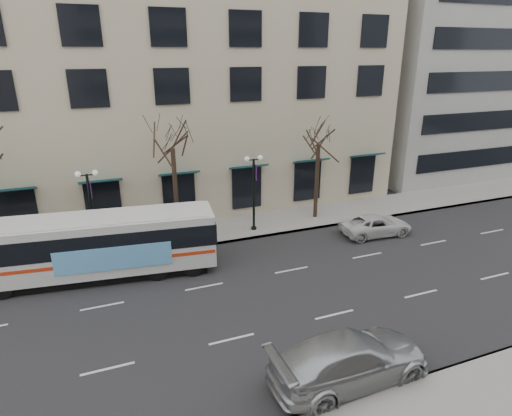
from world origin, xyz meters
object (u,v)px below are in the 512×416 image
lamp_post_right (254,190)px  city_bus (96,245)px  lamp_post_left (92,209)px  silver_car (350,359)px  white_pickup (376,225)px  tree_far_mid (172,133)px  tree_far_right (319,130)px

lamp_post_right → city_bus: lamp_post_right is taller
lamp_post_left → silver_car: bearing=-59.7°
lamp_post_right → silver_car: bearing=-96.7°
silver_car → white_pickup: bearing=-41.3°
tree_far_mid → lamp_post_right: bearing=-6.8°
silver_car → tree_far_mid: bearing=11.0°
tree_far_mid → white_pickup: tree_far_mid is taller
tree_far_mid → tree_far_right: 10.01m
lamp_post_right → lamp_post_left: bearing=180.0°
tree_far_right → lamp_post_right: 6.11m
lamp_post_right → white_pickup: 8.42m
tree_far_right → city_bus: (-14.96, -3.37, -4.55)m
tree_far_right → city_bus: 16.00m
tree_far_right → city_bus: tree_far_right is taller
tree_far_mid → lamp_post_right: tree_far_mid is taller
city_bus → silver_car: (8.30, -11.51, -0.97)m
tree_far_mid → lamp_post_left: 6.40m
tree_far_right → white_pickup: tree_far_right is taller
tree_far_right → lamp_post_left: tree_far_right is taller
tree_far_mid → white_pickup: bearing=-17.9°
tree_far_right → lamp_post_left: bearing=-177.7°
tree_far_mid → silver_car: bearing=-77.4°
silver_car → white_pickup: (9.03, 10.87, -0.23)m
tree_far_mid → tree_far_right: tree_far_mid is taller
tree_far_mid → city_bus: size_ratio=0.67×
lamp_post_right → white_pickup: size_ratio=1.09×
lamp_post_left → tree_far_right: bearing=2.3°
lamp_post_left → city_bus: lamp_post_left is taller
tree_far_mid → silver_car: 16.38m
white_pickup → silver_car: bearing=144.5°
tree_far_right → white_pickup: size_ratio=1.69×
lamp_post_left → white_pickup: size_ratio=1.09×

